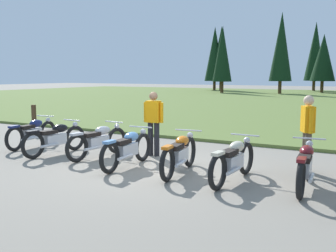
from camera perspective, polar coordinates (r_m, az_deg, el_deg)
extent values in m
plane|color=gray|center=(9.05, -1.90, -6.09)|extent=(140.00, 140.00, 0.00)
cube|color=#5B7033|center=(33.67, 21.92, 3.34)|extent=(80.00, 44.00, 0.10)
cylinder|color=#47331E|center=(44.08, 15.75, 5.29)|extent=(0.36, 0.36, 1.44)
cone|color=black|center=(44.16, 15.94, 10.89)|extent=(2.37, 2.37, 7.18)
cylinder|color=#47331E|center=(51.85, 7.58, 5.84)|extent=(0.36, 0.36, 1.56)
cone|color=black|center=(51.91, 7.66, 10.39)|extent=(2.64, 2.64, 6.67)
cylinder|color=#47331E|center=(52.21, 6.67, 5.73)|extent=(0.36, 0.36, 1.31)
cone|color=black|center=(52.25, 6.74, 10.24)|extent=(2.58, 2.58, 6.92)
cylinder|color=#47331E|center=(45.16, 7.74, 5.49)|extent=(0.36, 0.36, 1.35)
cone|color=black|center=(45.19, 7.82, 10.24)|extent=(2.15, 2.15, 6.14)
cylinder|color=#47331E|center=(48.73, 21.22, 5.22)|extent=(0.36, 0.36, 1.39)
cone|color=black|center=(48.75, 21.40, 9.12)|extent=(2.76, 2.76, 5.26)
cylinder|color=#47331E|center=(53.54, 20.18, 5.40)|extent=(0.36, 0.36, 1.37)
cone|color=black|center=(53.60, 20.39, 10.01)|extent=(2.53, 2.53, 7.25)
torus|color=black|center=(12.77, -16.84, -0.85)|extent=(0.19, 0.71, 0.70)
torus|color=black|center=(11.73, -21.17, -1.73)|extent=(0.19, 0.71, 0.70)
cube|color=silver|center=(12.23, -18.92, -1.04)|extent=(0.28, 0.66, 0.28)
ellipsoid|color=navy|center=(12.33, -18.42, 0.36)|extent=(0.32, 0.51, 0.22)
cube|color=black|center=(12.04, -19.65, -0.14)|extent=(0.28, 0.50, 0.10)
cube|color=navy|center=(11.69, -21.24, -0.09)|extent=(0.18, 0.34, 0.06)
cylinder|color=silver|center=(12.63, -17.21, 1.38)|extent=(0.62, 0.11, 0.03)
sphere|color=silver|center=(12.74, -16.85, 0.86)|extent=(0.14, 0.14, 0.14)
cylinder|color=silver|center=(11.94, -19.35, -1.75)|extent=(0.14, 0.55, 0.07)
torus|color=black|center=(11.40, -13.20, -1.68)|extent=(0.15, 0.71, 0.70)
torus|color=black|center=(10.52, -18.82, -2.63)|extent=(0.15, 0.71, 0.70)
cube|color=silver|center=(10.94, -15.91, -1.88)|extent=(0.25, 0.65, 0.28)
ellipsoid|color=black|center=(11.01, -15.24, -0.32)|extent=(0.30, 0.50, 0.22)
cube|color=black|center=(10.77, -16.84, -0.87)|extent=(0.26, 0.50, 0.10)
cube|color=black|center=(10.47, -18.89, -0.80)|extent=(0.16, 0.33, 0.06)
cylinder|color=silver|center=(11.27, -13.65, 0.82)|extent=(0.62, 0.08, 0.03)
sphere|color=silver|center=(11.36, -13.19, 0.23)|extent=(0.14, 0.14, 0.14)
cylinder|color=silver|center=(10.66, -16.64, -2.69)|extent=(0.11, 0.55, 0.07)
torus|color=black|center=(10.79, -7.37, -2.05)|extent=(0.17, 0.71, 0.70)
torus|color=black|center=(9.83, -12.96, -3.11)|extent=(0.17, 0.71, 0.70)
cube|color=silver|center=(10.29, -10.04, -2.28)|extent=(0.26, 0.66, 0.28)
ellipsoid|color=#B7B7BC|center=(10.37, -9.37, -0.63)|extent=(0.31, 0.50, 0.22)
cube|color=black|center=(10.10, -10.96, -1.22)|extent=(0.27, 0.50, 0.10)
cube|color=#B7B7BC|center=(9.77, -13.02, -1.14)|extent=(0.17, 0.33, 0.06)
cylinder|color=silver|center=(10.64, -7.79, 0.59)|extent=(0.62, 0.10, 0.03)
sphere|color=silver|center=(10.75, -7.34, -0.04)|extent=(0.14, 0.14, 0.14)
cylinder|color=silver|center=(10.00, -10.70, -3.16)|extent=(0.13, 0.55, 0.07)
torus|color=black|center=(9.73, -3.64, -3.03)|extent=(0.14, 0.70, 0.70)
torus|color=black|center=(8.58, -8.38, -4.52)|extent=(0.14, 0.70, 0.70)
cube|color=silver|center=(9.14, -5.86, -3.42)|extent=(0.23, 0.65, 0.28)
ellipsoid|color=#598CC6|center=(9.24, -5.28, -1.53)|extent=(0.29, 0.49, 0.22)
cube|color=black|center=(8.91, -6.64, -2.27)|extent=(0.25, 0.49, 0.10)
cube|color=#598CC6|center=(8.51, -8.42, -2.28)|extent=(0.16, 0.33, 0.06)
cylinder|color=silver|center=(9.57, -3.96, -0.12)|extent=(0.62, 0.07, 0.03)
sphere|color=silver|center=(9.69, -3.59, -0.80)|extent=(0.14, 0.14, 0.14)
cylinder|color=silver|center=(8.83, -6.13, -4.46)|extent=(0.10, 0.55, 0.07)
torus|color=black|center=(9.15, 3.12, -3.69)|extent=(0.20, 0.71, 0.70)
torus|color=black|center=(7.87, -0.09, -5.52)|extent=(0.20, 0.71, 0.70)
cube|color=silver|center=(8.50, 1.64, -4.21)|extent=(0.29, 0.66, 0.28)
ellipsoid|color=orange|center=(8.61, 2.05, -2.16)|extent=(0.33, 0.51, 0.22)
cube|color=black|center=(8.25, 1.13, -3.00)|extent=(0.29, 0.51, 0.10)
cube|color=orange|center=(7.80, -0.09, -3.08)|extent=(0.19, 0.34, 0.06)
cylinder|color=silver|center=(8.98, 2.95, -0.61)|extent=(0.62, 0.12, 0.03)
sphere|color=silver|center=(9.11, 3.18, -1.32)|extent=(0.14, 0.14, 0.14)
cylinder|color=silver|center=(8.19, 1.85, -5.36)|extent=(0.15, 0.55, 0.07)
torus|color=black|center=(8.59, 11.14, -4.56)|extent=(0.13, 0.70, 0.70)
torus|color=black|center=(7.33, 7.15, -6.53)|extent=(0.13, 0.70, 0.70)
cube|color=silver|center=(7.95, 9.31, -5.12)|extent=(0.23, 0.65, 0.28)
ellipsoid|color=beige|center=(8.05, 9.86, -2.93)|extent=(0.28, 0.49, 0.22)
cube|color=black|center=(7.70, 8.71, -3.83)|extent=(0.24, 0.49, 0.10)
cube|color=beige|center=(7.26, 7.19, -3.93)|extent=(0.15, 0.33, 0.06)
cylinder|color=silver|center=(8.41, 10.98, -1.28)|extent=(0.62, 0.06, 0.03)
sphere|color=silver|center=(8.54, 11.25, -2.04)|extent=(0.14, 0.14, 0.14)
cylinder|color=silver|center=(7.65, 9.38, -6.38)|extent=(0.09, 0.55, 0.07)
torus|color=black|center=(8.48, 19.51, -5.00)|extent=(0.17, 0.71, 0.70)
torus|color=black|center=(7.13, 18.52, -7.28)|extent=(0.17, 0.71, 0.70)
cube|color=silver|center=(7.79, 19.08, -5.68)|extent=(0.26, 0.66, 0.28)
ellipsoid|color=maroon|center=(7.91, 19.29, -3.42)|extent=(0.30, 0.50, 0.22)
cube|color=black|center=(7.53, 18.99, -4.41)|extent=(0.26, 0.50, 0.10)
cube|color=maroon|center=(7.05, 18.64, -4.60)|extent=(0.17, 0.33, 0.06)
cylinder|color=silver|center=(8.30, 19.60, -1.69)|extent=(0.62, 0.09, 0.03)
sphere|color=silver|center=(8.43, 19.64, -2.44)|extent=(0.14, 0.14, 0.14)
cylinder|color=silver|center=(7.51, 19.90, -6.98)|extent=(0.12, 0.55, 0.07)
cylinder|color=#4C4233|center=(9.04, 19.41, -3.66)|extent=(0.14, 0.14, 0.88)
cylinder|color=#4C4233|center=(9.21, 19.10, -3.45)|extent=(0.14, 0.14, 0.88)
cube|color=orange|center=(9.02, 19.45, 0.94)|extent=(0.36, 0.42, 0.56)
sphere|color=beige|center=(8.99, 19.56, 3.47)|extent=(0.22, 0.22, 0.22)
cylinder|color=orange|center=(8.81, 19.86, 0.64)|extent=(0.09, 0.09, 0.52)
cylinder|color=orange|center=(9.24, 19.05, 0.97)|extent=(0.09, 0.09, 0.52)
cylinder|color=black|center=(10.39, -2.53, -1.86)|extent=(0.14, 0.14, 0.88)
cylinder|color=black|center=(10.31, -1.63, -1.92)|extent=(0.14, 0.14, 0.88)
cube|color=orange|center=(10.26, -2.10, 2.08)|extent=(0.38, 0.26, 0.56)
sphere|color=#9E7051|center=(10.23, -2.11, 4.31)|extent=(0.22, 0.22, 0.22)
cylinder|color=orange|center=(10.36, -3.25, 2.02)|extent=(0.09, 0.09, 0.52)
cylinder|color=orange|center=(10.17, -0.92, 1.92)|extent=(0.09, 0.09, 0.52)
cube|color=#47331E|center=(15.11, -18.68, 0.95)|extent=(0.12, 0.12, 1.03)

